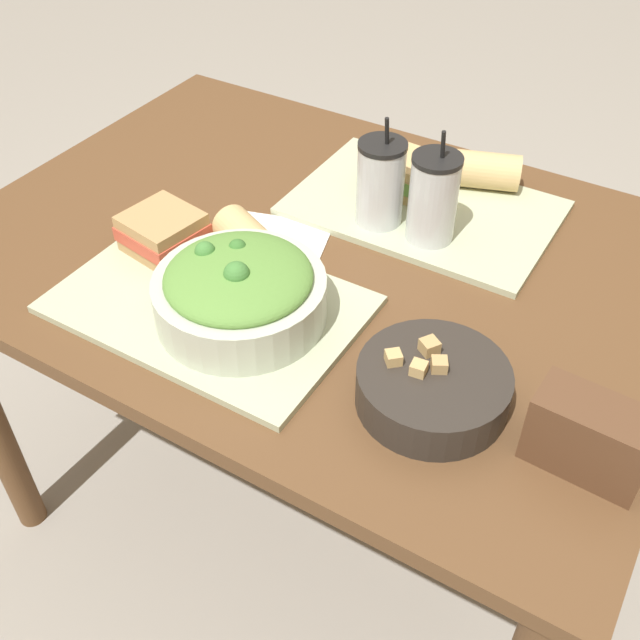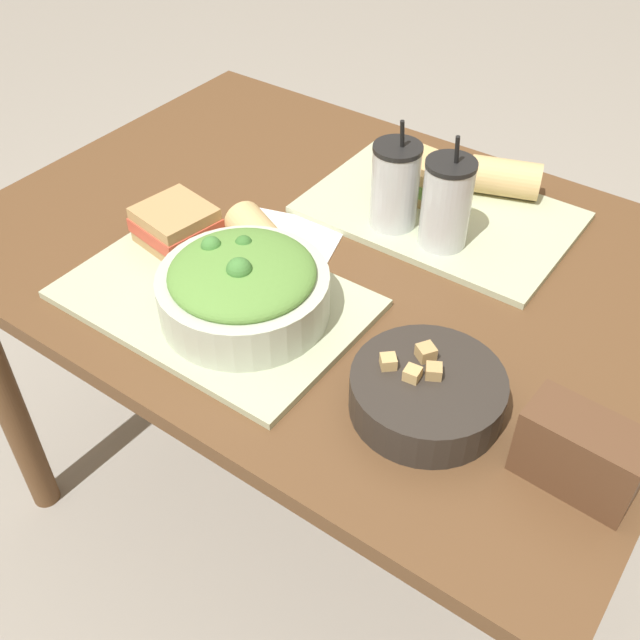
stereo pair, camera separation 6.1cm
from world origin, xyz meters
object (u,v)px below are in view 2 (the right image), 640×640
at_px(sandwich_near, 176,225).
at_px(chip_bag, 581,453).
at_px(soup_bowl, 427,392).
at_px(napkin_folded, 290,235).
at_px(salad_bowl, 242,286).
at_px(drink_cup_red, 446,206).
at_px(drink_cup_dark, 395,188).
at_px(sandwich_far, 421,176).
at_px(baguette_near, 266,246).
at_px(baguette_far, 506,178).

height_order(sandwich_near, chip_bag, chip_bag).
height_order(soup_bowl, napkin_folded, soup_bowl).
relative_size(salad_bowl, drink_cup_red, 1.27).
bearing_deg(chip_bag, salad_bowl, -176.68).
bearing_deg(drink_cup_dark, sandwich_far, 96.00).
distance_m(sandwich_far, drink_cup_dark, 0.12).
bearing_deg(soup_bowl, sandwich_far, 120.80).
bearing_deg(napkin_folded, chip_bag, -19.08).
relative_size(soup_bowl, baguette_near, 1.10).
xyz_separation_m(soup_bowl, chip_bag, (0.20, 0.00, 0.02)).
xyz_separation_m(baguette_near, drink_cup_dark, (0.10, 0.21, 0.04)).
bearing_deg(chip_bag, baguette_far, 125.83).
bearing_deg(chip_bag, drink_cup_red, 140.71).
height_order(salad_bowl, sandwich_near, salad_bowl).
distance_m(sandwich_far, baguette_far, 0.15).
bearing_deg(sandwich_near, napkin_folded, 54.21).
bearing_deg(soup_bowl, drink_cup_dark, 127.60).
distance_m(baguette_near, napkin_folded, 0.11).
relative_size(drink_cup_dark, chip_bag, 1.34).
bearing_deg(napkin_folded, sandwich_near, -135.19).
xyz_separation_m(sandwich_far, baguette_far, (0.13, 0.08, 0.00)).
relative_size(soup_bowl, baguette_far, 1.47).
distance_m(baguette_far, drink_cup_red, 0.20).
distance_m(sandwich_near, baguette_near, 0.16).
distance_m(soup_bowl, sandwich_near, 0.52).
height_order(drink_cup_dark, drink_cup_red, drink_cup_red).
bearing_deg(salad_bowl, sandwich_near, 160.30).
bearing_deg(sandwich_near, chip_bag, 3.86).
height_order(baguette_near, baguette_far, same).
distance_m(chip_bag, napkin_folded, 0.62).
bearing_deg(chip_bag, napkin_folded, 163.79).
xyz_separation_m(soup_bowl, baguette_far, (-0.14, 0.52, 0.01)).
relative_size(sandwich_far, drink_cup_red, 0.60).
bearing_deg(sandwich_far, salad_bowl, -91.61).
xyz_separation_m(baguette_near, napkin_folded, (-0.03, 0.09, -0.04)).
xyz_separation_m(soup_bowl, sandwich_near, (-0.52, 0.07, 0.01)).
bearing_deg(sandwich_far, sandwich_near, -119.89).
bearing_deg(soup_bowl, sandwich_near, 171.97).
xyz_separation_m(sandwich_near, baguette_near, (0.16, 0.04, 0.00)).
relative_size(salad_bowl, napkin_folded, 1.27).
bearing_deg(drink_cup_dark, baguette_near, -116.03).
relative_size(sandwich_near, drink_cup_dark, 0.68).
distance_m(sandwich_near, drink_cup_red, 0.44).
height_order(baguette_near, drink_cup_red, drink_cup_red).
distance_m(baguette_far, chip_bag, 0.62).
relative_size(baguette_far, chip_bag, 0.95).
relative_size(baguette_far, drink_cup_dark, 0.71).
relative_size(drink_cup_red, napkin_folded, 1.00).
xyz_separation_m(sandwich_far, drink_cup_red, (0.11, -0.12, 0.04)).
bearing_deg(drink_cup_dark, salad_bowl, -100.05).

